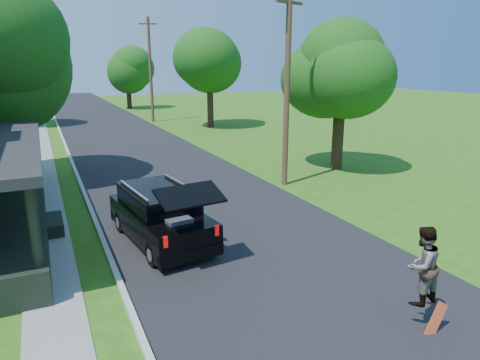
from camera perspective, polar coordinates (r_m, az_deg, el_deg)
name	(u,v)px	position (r m, az deg, el deg)	size (l,w,h in m)	color
ground	(286,276)	(11.57, 6.22, -12.63)	(140.00, 140.00, 0.00)	#275A12
street	(132,147)	(29.69, -14.17, 4.30)	(8.00, 120.00, 0.02)	black
curb	(68,152)	(29.22, -21.98, 3.49)	(0.15, 120.00, 0.12)	#B0B0AB
sidewalk	(41,154)	(29.19, -25.01, 3.15)	(1.30, 120.00, 0.03)	gray
black_suv	(161,215)	(13.46, -10.53, -4.64)	(2.41, 5.07, 2.28)	black
skateboarder	(422,266)	(9.74, 23.12, -10.44)	(0.89, 0.73, 1.71)	black
skateboard	(435,323)	(10.14, 24.56, -16.92)	(0.65, 0.19, 0.82)	#A7340E
tree_left_far	(12,69)	(43.15, -28.07, 12.97)	(6.15, 5.92, 7.91)	black
tree_right_near	(341,62)	(22.77, 13.35, 15.01)	(5.77, 5.35, 8.00)	black
tree_right_mid	(209,59)	(37.84, -4.17, 15.77)	(6.24, 6.01, 8.77)	black
tree_right_far	(127,66)	(56.11, -14.88, 14.49)	(6.11, 6.20, 8.03)	black
utility_pole_near	(287,88)	(19.15, 6.29, 12.06)	(1.53, 0.57, 8.45)	#473221
utility_pole_far	(150,69)	(42.25, -11.86, 14.29)	(1.65, 0.62, 9.56)	#473221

